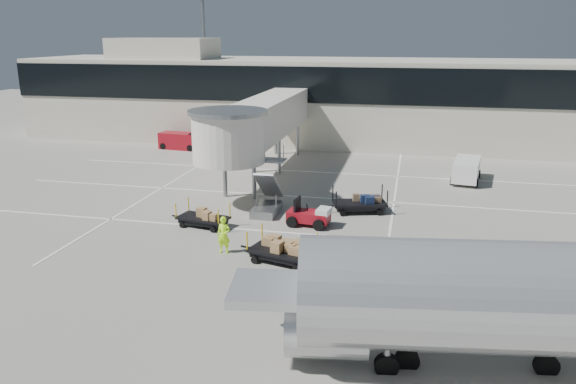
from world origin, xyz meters
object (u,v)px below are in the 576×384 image
baggage_tug (310,216)px  minivan (467,168)px  box_cart_far (204,218)px  belt_loader (181,141)px  aircraft (555,300)px  box_cart_near (281,251)px  ground_worker (224,235)px  suitcase_cart (358,204)px

baggage_tug → minivan: size_ratio=0.56×
baggage_tug → minivan: (9.37, 12.29, 0.39)m
box_cart_far → belt_loader: (-10.01, 20.25, 0.26)m
minivan → aircraft: (0.56, -24.68, 1.59)m
belt_loader → aircraft: (25.69, -31.23, 1.80)m
box_cart_near → box_cart_far: box_cart_near is taller
belt_loader → minivan: bearing=-7.9°
box_cart_near → ground_worker: (-3.01, 0.55, 0.33)m
box_cart_far → minivan: (15.12, 13.70, 0.47)m
box_cart_far → minivan: size_ratio=0.80×
ground_worker → baggage_tug: bearing=58.5°
minivan → aircraft: 24.74m
ground_worker → belt_loader: belt_loader is taller
belt_loader → suitcase_cart: bearing=-34.3°
suitcase_cart → box_cart_near: bearing=-123.8°
box_cart_near → ground_worker: size_ratio=2.10×
ground_worker → minivan: size_ratio=0.42×
baggage_tug → box_cart_near: bearing=-86.4°
baggage_tug → ground_worker: ground_worker is taller
baggage_tug → belt_loader: (-15.76, 18.83, 0.19)m
baggage_tug → box_cart_far: bearing=-158.9°
box_cart_far → minivan: 20.41m
baggage_tug → box_cart_far: size_ratio=0.70×
suitcase_cart → box_cart_far: suitcase_cart is taller
box_cart_near → ground_worker: bearing=-175.3°
minivan → aircraft: size_ratio=0.25×
box_cart_near → minivan: minivan is taller
suitcase_cart → box_cart_near: suitcase_cart is taller
minivan → box_cart_near: bearing=-110.0°
box_cart_far → belt_loader: size_ratio=0.83×
box_cart_far → aircraft: 19.26m
suitcase_cart → box_cart_near: (-2.73, -8.58, 0.07)m
baggage_tug → aircraft: (9.93, -12.39, 1.99)m
box_cart_far → ground_worker: bearing=-45.4°
baggage_tug → belt_loader: 24.56m
box_cart_far → ground_worker: size_ratio=1.91×
box_cart_far → suitcase_cart: bearing=39.6°
suitcase_cart → box_cart_far: (-8.13, -4.49, -0.03)m
aircraft → box_cart_far: bearing=136.5°
baggage_tug → aircraft: bearing=-44.0°
box_cart_near → ground_worker: 3.08m
baggage_tug → ground_worker: 6.00m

